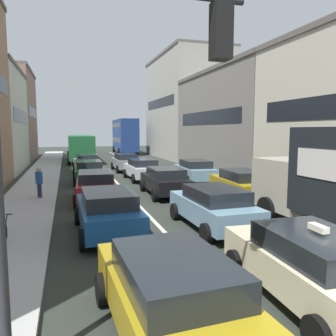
% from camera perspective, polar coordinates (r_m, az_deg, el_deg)
% --- Properties ---
extents(sidewalk_left, '(2.60, 64.00, 0.14)m').
position_cam_1_polar(sidewalk_left, '(24.13, -21.24, -2.08)').
color(sidewalk_left, '#B8B8B8').
rests_on(sidewalk_left, ground).
extents(lane_stripe_left, '(0.16, 60.00, 0.01)m').
position_cam_1_polar(lane_stripe_left, '(24.27, -9.38, -1.84)').
color(lane_stripe_left, silver).
rests_on(lane_stripe_left, ground).
extents(lane_stripe_right, '(0.16, 60.00, 0.01)m').
position_cam_1_polar(lane_stripe_right, '(24.93, -1.61, -1.53)').
color(lane_stripe_right, silver).
rests_on(lane_stripe_right, ground).
extents(building_row_right, '(7.20, 43.90, 12.75)m').
position_cam_1_polar(building_row_right, '(31.60, 11.01, 9.42)').
color(building_row_right, '#B2ADA3').
rests_on(building_row_right, ground).
extents(traffic_light_pole, '(3.58, 0.38, 5.50)m').
position_cam_1_polar(traffic_light_pole, '(4.75, -12.73, 10.41)').
color(traffic_light_pole, '#2D2D33').
rests_on(traffic_light_pole, ground).
extents(taxi_centre_lane_front, '(2.22, 4.38, 1.66)m').
position_cam_1_polar(taxi_centre_lane_front, '(7.51, 23.33, -14.98)').
color(taxi_centre_lane_front, beige).
rests_on(taxi_centre_lane_front, ground).
extents(sedan_left_lane_front, '(2.22, 4.38, 1.49)m').
position_cam_1_polar(sedan_left_lane_front, '(5.86, 0.54, -20.72)').
color(sedan_left_lane_front, '#B29319').
rests_on(sedan_left_lane_front, ground).
extents(sedan_centre_lane_second, '(2.13, 4.34, 1.49)m').
position_cam_1_polar(sedan_centre_lane_second, '(12.00, 7.81, -6.49)').
color(sedan_centre_lane_second, '#759EB7').
rests_on(sedan_centre_lane_second, ground).
extents(wagon_left_lane_second, '(2.12, 4.33, 1.49)m').
position_cam_1_polar(wagon_left_lane_second, '(11.43, -10.26, -7.19)').
color(wagon_left_lane_second, '#194C8C').
rests_on(wagon_left_lane_second, ground).
extents(hatchback_centre_lane_third, '(2.11, 4.33, 1.49)m').
position_cam_1_polar(hatchback_centre_lane_third, '(17.82, -0.51, -2.17)').
color(hatchback_centre_lane_third, black).
rests_on(hatchback_centre_lane_third, ground).
extents(sedan_left_lane_third, '(2.25, 4.39, 1.49)m').
position_cam_1_polar(sedan_left_lane_third, '(16.72, -12.29, -2.90)').
color(sedan_left_lane_third, '#A51E1E').
rests_on(sedan_left_lane_third, ground).
extents(coupe_centre_lane_fourth, '(2.14, 4.34, 1.49)m').
position_cam_1_polar(coupe_centre_lane_fourth, '(23.41, -4.45, -0.12)').
color(coupe_centre_lane_fourth, silver).
rests_on(coupe_centre_lane_fourth, ground).
extents(sedan_left_lane_fourth, '(2.08, 4.31, 1.49)m').
position_cam_1_polar(sedan_left_lane_fourth, '(22.72, -13.41, -0.47)').
color(sedan_left_lane_fourth, '#19592D').
rests_on(sedan_left_lane_fourth, ground).
extents(sedan_centre_lane_fifth, '(2.13, 4.33, 1.49)m').
position_cam_1_polar(sedan_centre_lane_fifth, '(28.83, -7.27, 1.09)').
color(sedan_centre_lane_fifth, gray).
rests_on(sedan_centre_lane_fifth, ground).
extents(sedan_left_lane_fifth, '(2.21, 4.37, 1.49)m').
position_cam_1_polar(sedan_left_lane_fifth, '(28.47, -13.77, 0.89)').
color(sedan_left_lane_fifth, beige).
rests_on(sedan_left_lane_fifth, ground).
extents(sedan_right_lane_behind_truck, '(2.29, 4.41, 1.49)m').
position_cam_1_polar(sedan_right_lane_behind_truck, '(17.21, 12.48, -2.64)').
color(sedan_right_lane_behind_truck, '#B29319').
rests_on(sedan_right_lane_behind_truck, ground).
extents(wagon_right_lane_far, '(2.25, 4.39, 1.49)m').
position_cam_1_polar(wagon_right_lane_far, '(22.53, 4.63, -0.38)').
color(wagon_right_lane_far, '#759EB7').
rests_on(wagon_right_lane_far, ground).
extents(bus_mid_queue_primary, '(2.80, 10.50, 2.90)m').
position_cam_1_polar(bus_mid_queue_primary, '(38.29, -14.80, 3.69)').
color(bus_mid_queue_primary, '#1E6033').
rests_on(bus_mid_queue_primary, ground).
extents(bus_far_queue_secondary, '(2.98, 10.56, 5.06)m').
position_cam_1_polar(bus_far_queue_secondary, '(50.32, -7.42, 5.69)').
color(bus_far_queue_secondary, navy).
rests_on(bus_far_queue_secondary, ground).
extents(cyclist_on_sidewalk, '(0.50, 1.73, 1.72)m').
position_cam_1_polar(cyclist_on_sidewalk, '(10.76, -26.67, -8.35)').
color(cyclist_on_sidewalk, black).
rests_on(cyclist_on_sidewalk, ground).
extents(pedestrian_near_kerb, '(0.34, 0.51, 1.66)m').
position_cam_1_polar(pedestrian_near_kerb, '(17.80, -21.21, -2.14)').
color(pedestrian_near_kerb, '#262D47').
rests_on(pedestrian_near_kerb, ground).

